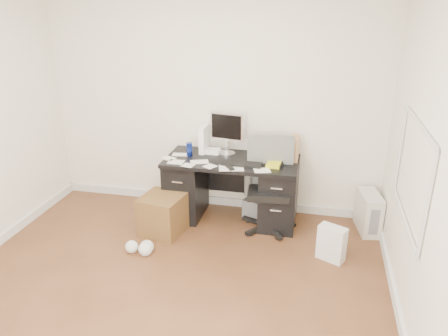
{
  "coord_description": "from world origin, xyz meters",
  "views": [
    {
      "loc": [
        1.22,
        -2.87,
        2.47
      ],
      "look_at": [
        0.31,
        1.2,
        0.82
      ],
      "focal_mm": 35.0,
      "sensor_mm": 36.0,
      "label": 1
    }
  ],
  "objects_px": {
    "desk": "(231,188)",
    "keyboard": "(241,164)",
    "office_chair": "(269,187)",
    "wicker_basket": "(163,214)",
    "pc_tower": "(369,212)",
    "lcd_monitor": "(227,133)"
  },
  "relations": [
    {
      "from": "keyboard",
      "to": "wicker_basket",
      "type": "xyz_separation_m",
      "value": [
        -0.82,
        -0.32,
        -0.55
      ]
    },
    {
      "from": "office_chair",
      "to": "desk",
      "type": "bearing_deg",
      "value": 157.39
    },
    {
      "from": "lcd_monitor",
      "to": "wicker_basket",
      "type": "height_order",
      "value": "lcd_monitor"
    },
    {
      "from": "desk",
      "to": "wicker_basket",
      "type": "distance_m",
      "value": 0.85
    },
    {
      "from": "lcd_monitor",
      "to": "pc_tower",
      "type": "xyz_separation_m",
      "value": [
        1.64,
        -0.1,
        -0.78
      ]
    },
    {
      "from": "desk",
      "to": "pc_tower",
      "type": "height_order",
      "value": "desk"
    },
    {
      "from": "desk",
      "to": "office_chair",
      "type": "bearing_deg",
      "value": -17.36
    },
    {
      "from": "lcd_monitor",
      "to": "office_chair",
      "type": "relative_size",
      "value": 0.49
    },
    {
      "from": "desk",
      "to": "office_chair",
      "type": "height_order",
      "value": "office_chair"
    },
    {
      "from": "lcd_monitor",
      "to": "desk",
      "type": "bearing_deg",
      "value": -51.23
    },
    {
      "from": "pc_tower",
      "to": "wicker_basket",
      "type": "xyz_separation_m",
      "value": [
        -2.23,
        -0.53,
        -0.01
      ]
    },
    {
      "from": "desk",
      "to": "wicker_basket",
      "type": "bearing_deg",
      "value": -145.27
    },
    {
      "from": "pc_tower",
      "to": "wicker_basket",
      "type": "relative_size",
      "value": 1.03
    },
    {
      "from": "keyboard",
      "to": "pc_tower",
      "type": "distance_m",
      "value": 1.52
    },
    {
      "from": "lcd_monitor",
      "to": "keyboard",
      "type": "xyz_separation_m",
      "value": [
        0.23,
        -0.31,
        -0.24
      ]
    },
    {
      "from": "office_chair",
      "to": "wicker_basket",
      "type": "distance_m",
      "value": 1.21
    },
    {
      "from": "office_chair",
      "to": "wicker_basket",
      "type": "xyz_separation_m",
      "value": [
        -1.13,
        -0.33,
        -0.3
      ]
    },
    {
      "from": "pc_tower",
      "to": "wicker_basket",
      "type": "distance_m",
      "value": 2.29
    },
    {
      "from": "desk",
      "to": "keyboard",
      "type": "relative_size",
      "value": 3.42
    },
    {
      "from": "keyboard",
      "to": "pc_tower",
      "type": "bearing_deg",
      "value": 9.78
    },
    {
      "from": "lcd_monitor",
      "to": "office_chair",
      "type": "bearing_deg",
      "value": -19.48
    },
    {
      "from": "pc_tower",
      "to": "lcd_monitor",
      "type": "bearing_deg",
      "value": 166.12
    }
  ]
}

